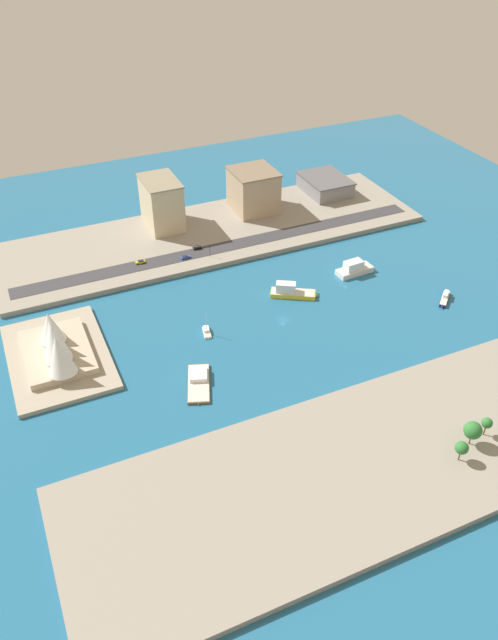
{
  "coord_description": "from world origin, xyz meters",
  "views": [
    {
      "loc": [
        -204.63,
        109.03,
        172.05
      ],
      "look_at": [
        4.47,
        15.36,
        1.45
      ],
      "focal_mm": 34.76,
      "sensor_mm": 36.0,
      "label": 1
    }
  ],
  "objects_px": {
    "barge_flat_brown": "(199,381)",
    "ferry_white_commuter": "(355,269)",
    "taxi_yellow_cab": "(140,262)",
    "warehouse_low_gray": "(325,185)",
    "suv_black": "(197,248)",
    "sailboat_small_white": "(207,331)",
    "ferry_yellow_fast": "(291,291)",
    "hatchback_blue": "(185,257)",
    "opera_landmark": "(55,343)",
    "traffic_light_waterfront": "(210,249)",
    "patrol_launch_navy": "(445,298)",
    "office_block_beige": "(162,203)",
    "apartment_midrise_tan": "(253,190)"
  },
  "relations": [
    {
      "from": "apartment_midrise_tan",
      "to": "ferry_yellow_fast",
      "type": "bearing_deg",
      "value": 167.29
    },
    {
      "from": "ferry_white_commuter",
      "to": "hatchback_blue",
      "type": "distance_m",
      "value": 88.78
    },
    {
      "from": "sailboat_small_white",
      "to": "hatchback_blue",
      "type": "height_order",
      "value": "sailboat_small_white"
    },
    {
      "from": "ferry_yellow_fast",
      "to": "suv_black",
      "type": "xyz_separation_m",
      "value": [
        56.79,
        27.61,
        1.18
      ]
    },
    {
      "from": "apartment_midrise_tan",
      "to": "taxi_yellow_cab",
      "type": "relative_size",
      "value": 5.17
    },
    {
      "from": "sailboat_small_white",
      "to": "ferry_yellow_fast",
      "type": "bearing_deg",
      "value": -76.87
    },
    {
      "from": "warehouse_low_gray",
      "to": "taxi_yellow_cab",
      "type": "xyz_separation_m",
      "value": [
        -36.68,
        131.28,
        -3.93
      ]
    },
    {
      "from": "office_block_beige",
      "to": "warehouse_low_gray",
      "type": "bearing_deg",
      "value": -89.29
    },
    {
      "from": "barge_flat_brown",
      "to": "opera_landmark",
      "type": "xyz_separation_m",
      "value": [
        36.77,
        49.59,
        9.21
      ]
    },
    {
      "from": "patrol_launch_navy",
      "to": "suv_black",
      "type": "relative_size",
      "value": 2.79
    },
    {
      "from": "sailboat_small_white",
      "to": "taxi_yellow_cab",
      "type": "relative_size",
      "value": 2.35
    },
    {
      "from": "office_block_beige",
      "to": "opera_landmark",
      "type": "bearing_deg",
      "value": 140.84
    },
    {
      "from": "sailboat_small_white",
      "to": "traffic_light_waterfront",
      "type": "distance_m",
      "value": 63.18
    },
    {
      "from": "warehouse_low_gray",
      "to": "opera_landmark",
      "type": "bearing_deg",
      "value": 117.5
    },
    {
      "from": "hatchback_blue",
      "to": "taxi_yellow_cab",
      "type": "distance_m",
      "value": 23.62
    },
    {
      "from": "ferry_white_commuter",
      "to": "patrol_launch_navy",
      "type": "relative_size",
      "value": 1.73
    },
    {
      "from": "ferry_yellow_fast",
      "to": "taxi_yellow_cab",
      "type": "relative_size",
      "value": 4.36
    },
    {
      "from": "patrol_launch_navy",
      "to": "sailboat_small_white",
      "type": "distance_m",
      "value": 117.2
    },
    {
      "from": "barge_flat_brown",
      "to": "office_block_beige",
      "type": "height_order",
      "value": "office_block_beige"
    },
    {
      "from": "traffic_light_waterfront",
      "to": "ferry_white_commuter",
      "type": "bearing_deg",
      "value": -123.27
    },
    {
      "from": "ferry_yellow_fast",
      "to": "hatchback_blue",
      "type": "xyz_separation_m",
      "value": [
        50.17,
        36.76,
        1.14
      ]
    },
    {
      "from": "barge_flat_brown",
      "to": "warehouse_low_gray",
      "type": "relative_size",
      "value": 0.76
    },
    {
      "from": "sailboat_small_white",
      "to": "suv_black",
      "type": "distance_m",
      "value": 71.24
    },
    {
      "from": "ferry_white_commuter",
      "to": "barge_flat_brown",
      "type": "xyz_separation_m",
      "value": [
        -45.83,
        102.92,
        -1.57
      ]
    },
    {
      "from": "ferry_white_commuter",
      "to": "apartment_midrise_tan",
      "type": "relative_size",
      "value": 0.81
    },
    {
      "from": "ferry_white_commuter",
      "to": "suv_black",
      "type": "distance_m",
      "value": 84.92
    },
    {
      "from": "patrol_launch_navy",
      "to": "suv_black",
      "type": "bearing_deg",
      "value": 45.9
    },
    {
      "from": "warehouse_low_gray",
      "to": "suv_black",
      "type": "xyz_separation_m",
      "value": [
        -35.0,
        99.04,
        -3.92
      ]
    },
    {
      "from": "warehouse_low_gray",
      "to": "opera_landmark",
      "type": "xyz_separation_m",
      "value": [
        -95.96,
        184.34,
        2.79
      ]
    },
    {
      "from": "apartment_midrise_tan",
      "to": "traffic_light_waterfront",
      "type": "xyz_separation_m",
      "value": [
        -41.21,
        43.97,
        -8.02
      ]
    },
    {
      "from": "sailboat_small_white",
      "to": "opera_landmark",
      "type": "height_order",
      "value": "opera_landmark"
    },
    {
      "from": "warehouse_low_gray",
      "to": "opera_landmark",
      "type": "height_order",
      "value": "opera_landmark"
    },
    {
      "from": "warehouse_low_gray",
      "to": "taxi_yellow_cab",
      "type": "distance_m",
      "value": 136.37
    },
    {
      "from": "barge_flat_brown",
      "to": "ferry_white_commuter",
      "type": "bearing_deg",
      "value": -65.99
    },
    {
      "from": "office_block_beige",
      "to": "opera_landmark",
      "type": "relative_size",
      "value": 0.69
    },
    {
      "from": "sailboat_small_white",
      "to": "ferry_yellow_fast",
      "type": "height_order",
      "value": "sailboat_small_white"
    },
    {
      "from": "ferry_white_commuter",
      "to": "suv_black",
      "type": "relative_size",
      "value": 4.83
    },
    {
      "from": "sailboat_small_white",
      "to": "suv_black",
      "type": "bearing_deg",
      "value": -16.99
    },
    {
      "from": "ferry_white_commuter",
      "to": "barge_flat_brown",
      "type": "height_order",
      "value": "ferry_white_commuter"
    },
    {
      "from": "sailboat_small_white",
      "to": "taxi_yellow_cab",
      "type": "height_order",
      "value": "sailboat_small_white"
    },
    {
      "from": "sailboat_small_white",
      "to": "hatchback_blue",
      "type": "distance_m",
      "value": 62.62
    },
    {
      "from": "taxi_yellow_cab",
      "to": "warehouse_low_gray",
      "type": "bearing_deg",
      "value": -74.39
    },
    {
      "from": "taxi_yellow_cab",
      "to": "opera_landmark",
      "type": "bearing_deg",
      "value": 138.17
    },
    {
      "from": "ferry_yellow_fast",
      "to": "barge_flat_brown",
      "type": "bearing_deg",
      "value": 122.88
    },
    {
      "from": "patrol_launch_navy",
      "to": "warehouse_low_gray",
      "type": "relative_size",
      "value": 0.39
    },
    {
      "from": "patrol_launch_navy",
      "to": "ferry_yellow_fast",
      "type": "xyz_separation_m",
      "value": [
        34.4,
        66.49,
        1.25
      ]
    },
    {
      "from": "suv_black",
      "to": "taxi_yellow_cab",
      "type": "bearing_deg",
      "value": 92.98
    },
    {
      "from": "ferry_yellow_fast",
      "to": "taxi_yellow_cab",
      "type": "xyz_separation_m",
      "value": [
        55.11,
        59.85,
        1.17
      ]
    },
    {
      "from": "patrol_launch_navy",
      "to": "hatchback_blue",
      "type": "bearing_deg",
      "value": 50.68
    },
    {
      "from": "ferry_yellow_fast",
      "to": "office_block_beige",
      "type": "xyz_separation_m",
      "value": [
        90.47,
        35.83,
        14.2
      ]
    }
  ]
}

